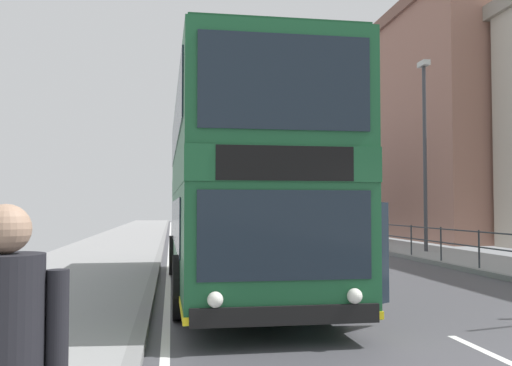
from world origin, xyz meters
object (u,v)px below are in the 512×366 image
background_bus_far_lane (293,209)px  pedestrian_with_backpack (4,362)px  double_decker_bus_main (235,187)px  background_building_00 (400,168)px  background_building_01 (480,121)px  bare_tree_far_00 (345,182)px  street_lamp_far_side (425,140)px  bare_tree_far_02 (296,189)px

background_bus_far_lane → pedestrian_with_backpack: 29.60m
double_decker_bus_main → background_building_00: background_building_00 is taller
double_decker_bus_main → background_building_01: bearing=48.1°
double_decker_bus_main → background_building_01: background_building_01 is taller
double_decker_bus_main → background_building_00: 35.64m
bare_tree_far_00 → background_building_01: background_building_01 is taller
street_lamp_far_side → background_building_01: background_building_01 is taller
bare_tree_far_02 → background_building_01: bearing=-53.8°
background_bus_far_lane → pedestrian_with_backpack: bearing=-104.8°
double_decker_bus_main → pedestrian_with_backpack: double_decker_bus_main is taller
double_decker_bus_main → pedestrian_with_backpack: size_ratio=6.23×
street_lamp_far_side → background_building_00: background_building_00 is taller
pedestrian_with_backpack → street_lamp_far_side: size_ratio=0.23×
double_decker_bus_main → background_bus_far_lane: size_ratio=1.14×
background_building_01 → pedestrian_with_backpack: bearing=-123.7°
pedestrian_with_backpack → bare_tree_far_00: (10.02, 26.86, 2.04)m
double_decker_bus_main → background_building_01: 24.86m
double_decker_bus_main → background_building_00: bearing=61.5°
bare_tree_far_02 → background_building_00: (8.96, 1.63, 1.84)m
double_decker_bus_main → pedestrian_with_backpack: 9.74m
street_lamp_far_side → bare_tree_far_00: size_ratio=1.24×
pedestrian_with_backpack → background_bus_far_lane: bearing=75.2°
pedestrian_with_backpack → street_lamp_far_side: 20.60m
background_bus_far_lane → bare_tree_far_02: 10.83m
bare_tree_far_00 → bare_tree_far_02: bearing=89.8°
street_lamp_far_side → background_building_00: (8.76, 23.12, 0.62)m
bare_tree_far_00 → background_building_01: 9.19m
background_building_00 → street_lamp_far_side: bearing=-110.8°
background_bus_far_lane → background_building_00: (11.48, 12.07, 3.26)m
background_bus_far_lane → bare_tree_far_00: bare_tree_far_00 is taller
street_lamp_far_side → bare_tree_far_00: 9.38m
street_lamp_far_side → bare_tree_far_00: bearing=91.5°
background_bus_far_lane → pedestrian_with_backpack: background_bus_far_lane is taller
pedestrian_with_backpack → bare_tree_far_02: size_ratio=0.29×
double_decker_bus_main → pedestrian_with_backpack: (-2.09, -9.45, -1.13)m
street_lamp_far_side → bare_tree_far_02: bearing=90.5°
background_bus_far_lane → street_lamp_far_side: bearing=-76.2°
bare_tree_far_00 → background_building_00: size_ratio=0.39×
street_lamp_far_side → background_building_00: bearing=69.2°
background_bus_far_lane → pedestrian_with_backpack: (-7.54, -28.62, -0.62)m
pedestrian_with_backpack → background_building_00: size_ratio=0.11×
bare_tree_far_00 → background_building_01: (8.40, 0.77, 3.65)m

